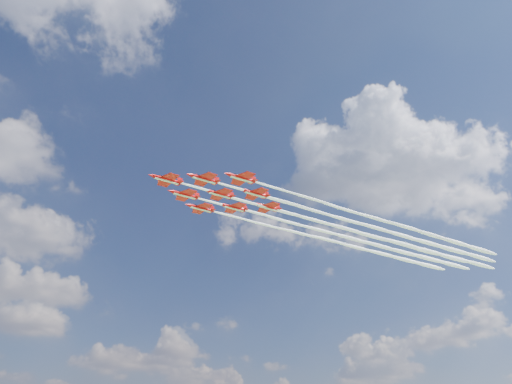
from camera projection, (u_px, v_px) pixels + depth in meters
jet_lead at (317, 221)px, 184.93m from camera, size 128.41×9.71×2.84m
jet_row2_port at (349, 220)px, 184.51m from camera, size 128.41×9.71×2.84m
jet_row2_starb at (325, 231)px, 194.72m from camera, size 128.41×9.71×2.84m
jet_row3_port at (381, 220)px, 184.08m from camera, size 128.41×9.71×2.84m
jet_row3_centre at (355, 231)px, 194.30m from camera, size 128.41×9.71×2.84m
jet_row3_starb at (332, 241)px, 204.52m from camera, size 128.41×9.71×2.84m
jet_row4_port at (385, 231)px, 193.88m from camera, size 128.41×9.71×2.84m
jet_row4_starb at (360, 241)px, 204.10m from camera, size 128.41×9.71×2.84m
jet_tail at (389, 240)px, 203.67m from camera, size 128.41×9.71×2.84m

